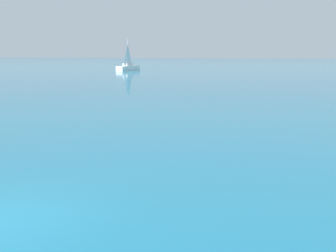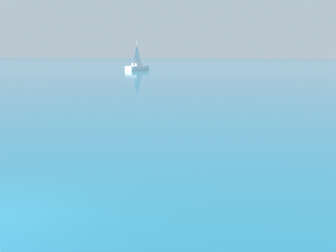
# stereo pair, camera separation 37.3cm
# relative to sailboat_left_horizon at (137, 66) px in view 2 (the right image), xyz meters

# --- Properties ---
(sailboat_left_horizon) EXTENTS (2.91, 5.24, 5.37)m
(sailboat_left_horizon) POSITION_rel_sailboat_left_horizon_xyz_m (0.00, 0.00, 0.00)
(sailboat_left_horizon) COLOR white
(sailboat_left_horizon) RESTS_ON ground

